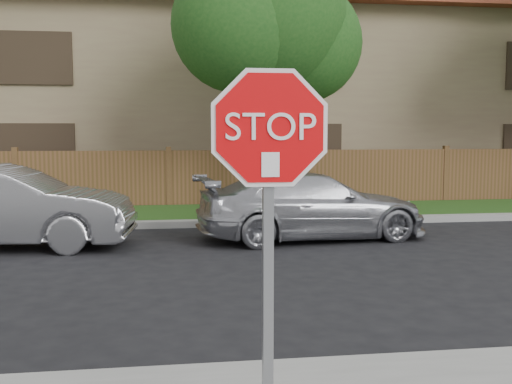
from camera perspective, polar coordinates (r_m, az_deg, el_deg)
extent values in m
plane|color=black|center=(5.52, -8.60, -16.96)|extent=(90.00, 90.00, 0.00)
cube|color=gray|center=(13.40, -8.30, -3.05)|extent=(70.00, 0.30, 0.15)
cube|color=#1E4714|center=(15.03, -8.28, -2.14)|extent=(70.00, 3.00, 0.12)
cube|color=#543B1D|center=(16.54, -8.30, 1.17)|extent=(70.00, 0.12, 1.60)
cube|color=#8B7356|center=(22.11, -8.33, 8.04)|extent=(34.00, 8.00, 6.00)
cube|color=brown|center=(22.47, -8.46, 16.35)|extent=(35.20, 9.20, 0.50)
cylinder|color=#382B21|center=(14.99, 1.25, 5.19)|extent=(0.44, 0.44, 3.92)
sphere|color=#1C4B17|center=(15.24, 1.28, 16.31)|extent=(3.80, 3.80, 3.80)
sphere|color=#1C4B17|center=(15.61, 4.45, 13.96)|extent=(3.00, 3.00, 3.00)
sphere|color=#1C4B17|center=(14.69, -1.66, 15.59)|extent=(3.20, 3.20, 3.20)
cube|color=gray|center=(3.81, 1.14, -7.57)|extent=(0.06, 0.06, 2.30)
cylinder|color=white|center=(3.64, 1.33, 6.11)|extent=(1.01, 0.02, 1.01)
cylinder|color=red|center=(3.63, 1.36, 6.11)|extent=(0.93, 0.02, 0.93)
cube|color=white|center=(3.62, 1.39, 2.62)|extent=(0.11, 0.00, 0.15)
imported|color=#9C9CA0|center=(11.79, -22.93, -1.31)|extent=(4.72, 1.98, 1.52)
imported|color=#B5B6BD|center=(11.88, 5.34, -1.30)|extent=(4.72, 2.32, 1.32)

